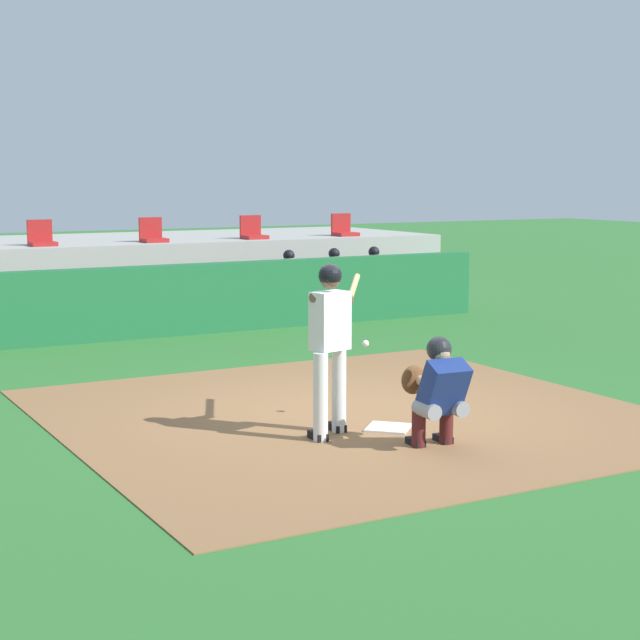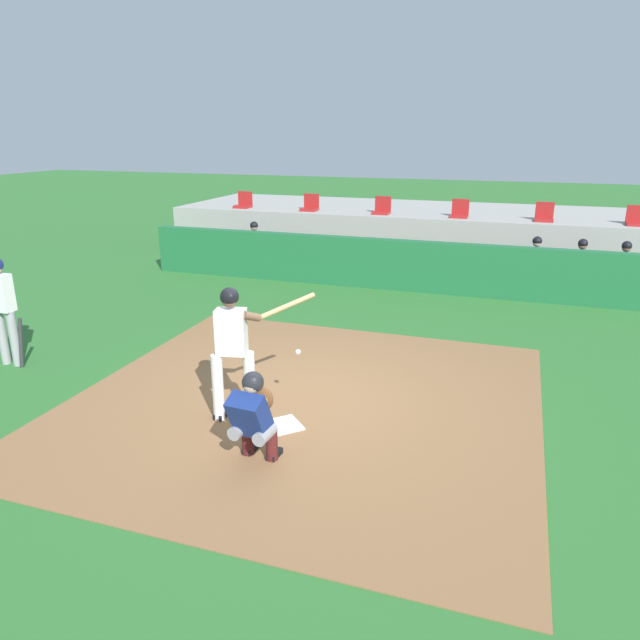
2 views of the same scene
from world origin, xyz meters
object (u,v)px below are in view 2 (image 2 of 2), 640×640
dugout_player_3 (624,270)px  stadium_seat_4 (544,216)px  home_plate (283,425)px  batter_at_plate (234,345)px  stadium_seat_2 (382,209)px  stadium_seat_0 (244,203)px  catcher_crouched (254,414)px  stadium_seat_1 (310,206)px  stadium_seat_3 (460,212)px  dugout_player_1 (535,264)px  dugout_player_0 (253,245)px  stadium_seat_5 (636,220)px  on_deck_batter (3,305)px  dugout_player_2 (580,267)px

dugout_player_3 → stadium_seat_4: bearing=130.6°
home_plate → batter_at_plate: size_ratio=0.24×
stadium_seat_2 → home_plate: bearing=-83.9°
stadium_seat_0 → catcher_crouched: bearing=-63.8°
batter_at_plate → stadium_seat_2: 10.15m
stadium_seat_1 → stadium_seat_0: bearing=180.0°
home_plate → stadium_seat_2: size_ratio=0.92×
stadium_seat_3 → stadium_seat_4: bearing=0.0°
dugout_player_1 → stadium_seat_1: (-6.34, 2.03, 0.86)m
dugout_player_3 → stadium_seat_4: stadium_seat_4 is taller
catcher_crouched → stadium_seat_1: (-3.26, 11.04, 0.93)m
home_plate → catcher_crouched: (0.01, -0.86, 0.59)m
dugout_player_0 → dugout_player_1: (7.29, 0.00, 0.00)m
stadium_seat_1 → stadium_seat_5: 8.67m
dugout_player_3 → batter_at_plate: bearing=-125.0°
stadium_seat_1 → stadium_seat_2: (2.17, 0.00, 0.00)m
home_plate → catcher_crouched: size_ratio=0.25×
stadium_seat_3 → stadium_seat_5: (4.33, 0.00, 0.00)m
batter_at_plate → stadium_seat_5: (6.09, 10.13, 0.50)m
home_plate → dugout_player_0: (-4.20, 8.14, 0.65)m
stadium_seat_3 → stadium_seat_5: 4.33m
dugout_player_0 → stadium_seat_1: size_ratio=2.71×
catcher_crouched → stadium_seat_0: 12.34m
dugout_player_1 → stadium_seat_5: size_ratio=2.71×
dugout_player_1 → stadium_seat_3: (-2.01, 2.03, 0.86)m
dugout_player_0 → stadium_seat_0: stadium_seat_0 is taller
home_plate → stadium_seat_3: bearing=83.9°
stadium_seat_2 → stadium_seat_5: same height
dugout_player_0 → stadium_seat_5: bearing=11.9°
on_deck_batter → dugout_player_1: size_ratio=1.37×
dugout_player_3 → dugout_player_0: bearing=180.0°
batter_at_plate → dugout_player_1: 8.93m
dugout_player_1 → dugout_player_3: 1.90m
batter_at_plate → home_plate: bearing=-4.5°
dugout_player_3 → stadium_seat_5: bearing=78.3°
dugout_player_2 → dugout_player_1: bearing=180.0°
dugout_player_3 → stadium_seat_5: stadium_seat_5 is taller
stadium_seat_4 → batter_at_plate: bearing=-111.2°
dugout_player_1 → stadium_seat_5: (2.32, 2.03, 0.86)m
batter_at_plate → dugout_player_1: (3.77, 8.09, -0.36)m
batter_at_plate → dugout_player_3: 9.89m
home_plate → dugout_player_1: (3.09, 8.14, 0.65)m
stadium_seat_1 → stadium_seat_3: 4.33m
dugout_player_2 → batter_at_plate: bearing=-120.5°
home_plate → dugout_player_0: 9.19m
dugout_player_0 → stadium_seat_4: (7.45, 2.03, 0.86)m
on_deck_batter → stadium_seat_5: 14.20m
stadium_seat_5 → stadium_seat_3: bearing=180.0°
dugout_player_2 → stadium_seat_3: bearing=145.9°
dugout_player_3 → stadium_seat_2: size_ratio=2.71×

